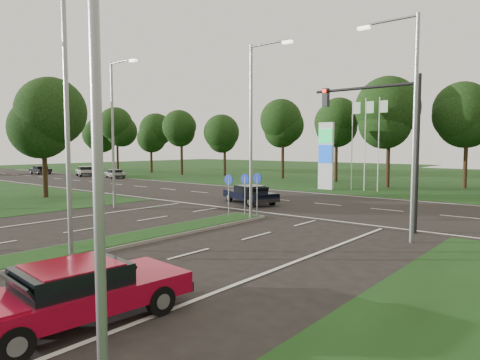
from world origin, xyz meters
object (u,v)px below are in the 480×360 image
Objects in this scene: navy_sedan at (250,194)px; far_car_b at (86,171)px; red_sedan at (76,292)px; far_car_a at (115,173)px; far_car_c at (40,170)px.

navy_sedan is 34.06m from far_car_b.
red_sedan reaches higher than far_car_b.
far_car_b reaches higher than far_car_a.
red_sedan is 20.12m from navy_sedan.
far_car_b reaches higher than navy_sedan.
navy_sedan is 1.20× the size of far_car_a.
far_car_a is at bearing -64.08° from far_car_b.
far_car_c is (-51.45, 23.62, -0.10)m from red_sedan.
far_car_b reaches higher than far_car_c.
navy_sedan reaches higher than far_car_c.
far_car_c is at bearing 160.48° from red_sedan.
far_car_c is (-14.86, -2.11, 0.04)m from far_car_a.
navy_sedan reaches higher than far_car_a.
far_car_a is 15.01m from far_car_c.
navy_sedan is (-9.27, 17.86, -0.05)m from red_sedan.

